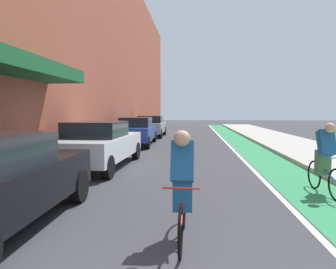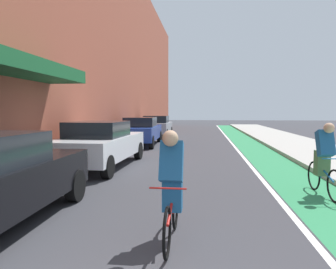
% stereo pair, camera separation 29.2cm
% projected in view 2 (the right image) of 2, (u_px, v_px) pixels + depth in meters
% --- Properties ---
extents(ground_plane, '(95.13, 95.13, 0.00)m').
position_uv_depth(ground_plane, '(194.00, 143.00, 18.53)').
color(ground_plane, '#38383D').
extents(bike_lane_paint, '(1.60, 43.24, 0.00)m').
position_uv_depth(bike_lane_paint, '(244.00, 141.00, 20.16)').
color(bike_lane_paint, '#2D8451').
rests_on(bike_lane_paint, ground).
extents(lane_divider_stripe, '(0.12, 43.24, 0.00)m').
position_uv_depth(lane_divider_stripe, '(229.00, 140.00, 20.26)').
color(lane_divider_stripe, white).
rests_on(lane_divider_stripe, ground).
extents(sidewalk_right, '(3.47, 43.24, 0.14)m').
position_uv_depth(sidewalk_right, '(285.00, 140.00, 19.86)').
color(sidewalk_right, '#A8A59E').
rests_on(sidewalk_right, ground).
extents(building_facade_left, '(4.15, 43.24, 11.59)m').
position_uv_depth(building_facade_left, '(108.00, 51.00, 20.72)').
color(building_facade_left, '#9E4C38').
rests_on(building_facade_left, ground).
extents(parked_sedan_white, '(2.05, 4.80, 1.53)m').
position_uv_depth(parked_sedan_white, '(100.00, 144.00, 10.63)').
color(parked_sedan_white, silver).
rests_on(parked_sedan_white, ground).
extents(parked_sedan_blue, '(1.98, 4.84, 1.53)m').
position_uv_depth(parked_sedan_blue, '(141.00, 131.00, 17.48)').
color(parked_sedan_blue, navy).
rests_on(parked_sedan_blue, ground).
extents(parked_sedan_silver, '(1.95, 4.22, 1.53)m').
position_uv_depth(parked_sedan_silver, '(157.00, 126.00, 23.13)').
color(parked_sedan_silver, '#9EA0A8').
rests_on(parked_sedan_silver, ground).
extents(cyclist_lead, '(0.48, 1.72, 1.62)m').
position_uv_depth(cyclist_lead, '(172.00, 183.00, 4.52)').
color(cyclist_lead, black).
rests_on(cyclist_lead, ground).
extents(cyclist_mid, '(0.48, 1.73, 1.62)m').
position_uv_depth(cyclist_mid, '(324.00, 159.00, 7.00)').
color(cyclist_mid, black).
rests_on(cyclist_mid, ground).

